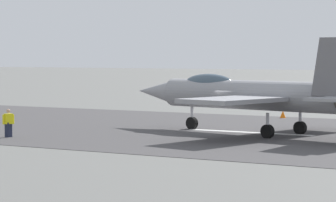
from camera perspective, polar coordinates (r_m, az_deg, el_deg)
The scene contains 5 objects.
ground_plane at distance 51.96m, azimuth 4.82°, elevation -2.05°, with size 400.00×400.00×0.00m, color slate.
runway_strip at distance 51.95m, azimuth 4.84°, elevation -2.04°, with size 240.00×26.00×0.02m.
fighter_jet at distance 50.50m, azimuth 6.01°, elevation 0.45°, with size 18.13×13.40×5.53m.
crew_person at distance 49.27m, azimuth -10.38°, elevation -1.44°, with size 0.43×0.65×1.59m.
marker_cone_mid at distance 63.81m, azimuth 7.51°, elevation -0.87°, with size 0.44×0.44×0.55m, color orange.
Camera 1 is at (-23.21, 46.25, 4.61)m, focal length 93.35 mm.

